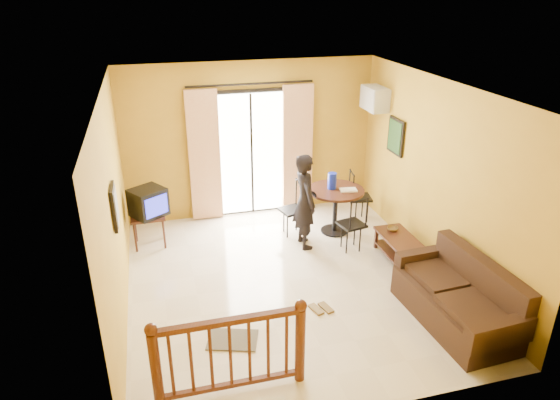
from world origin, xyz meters
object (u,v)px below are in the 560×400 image
object	(u,v)px
coffee_table	(398,244)
sofa	(460,299)
standing_person	(305,201)
dining_table	(336,198)
television	(148,202)

from	to	relation	value
coffee_table	sofa	size ratio (longest dim) A/B	0.45
standing_person	sofa	bearing A→B (deg)	-154.09
dining_table	sofa	world-z (taller)	sofa
television	coffee_table	bearing A→B (deg)	-53.82
television	dining_table	world-z (taller)	television
television	standing_person	size ratio (longest dim) A/B	0.42
coffee_table	television	bearing A→B (deg)	159.03
dining_table	sofa	size ratio (longest dim) A/B	0.51
dining_table	coffee_table	size ratio (longest dim) A/B	1.13
television	standing_person	world-z (taller)	standing_person
television	standing_person	bearing A→B (deg)	-47.89
television	sofa	size ratio (longest dim) A/B	0.36
coffee_table	sofa	distance (m)	1.66
sofa	standing_person	size ratio (longest dim) A/B	1.18
dining_table	television	bearing A→B (deg)	173.96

